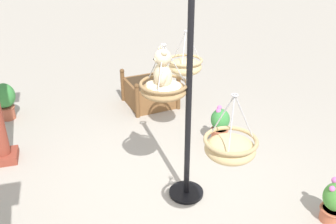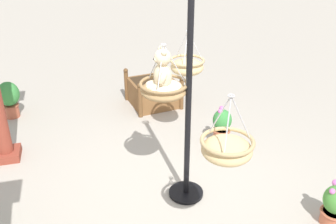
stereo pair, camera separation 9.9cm
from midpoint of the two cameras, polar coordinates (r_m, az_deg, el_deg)
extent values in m
plane|color=#A8A093|center=(5.08, 0.94, -11.29)|extent=(40.00, 40.00, 0.00)
cylinder|color=black|center=(4.30, 3.75, 0.70)|extent=(0.07, 0.07, 2.49)
cylinder|color=black|center=(4.96, 3.32, -12.09)|extent=(0.44, 0.44, 0.04)
ellipsoid|color=#A37F51|center=(4.29, 0.02, 3.31)|extent=(0.53, 0.53, 0.18)
torus|color=olive|center=(4.26, 0.02, 4.30)|extent=(0.56, 0.56, 0.04)
ellipsoid|color=silver|center=(4.28, 0.02, 3.56)|extent=(0.47, 0.47, 0.14)
cylinder|color=#B7B7BC|center=(4.26, -1.15, 7.59)|extent=(0.23, 0.14, 0.46)
cylinder|color=#B7B7BC|center=(4.06, -0.45, 6.62)|extent=(0.23, 0.14, 0.46)
cylinder|color=#B7B7BC|center=(4.20, 1.65, 7.33)|extent=(0.01, 0.26, 0.46)
torus|color=#B7B7BC|center=(4.10, 0.02, 10.19)|extent=(0.06, 0.06, 0.01)
ellipsoid|color=beige|center=(4.22, -0.11, 5.38)|extent=(0.24, 0.21, 0.29)
sphere|color=beige|center=(4.14, -0.12, 8.26)|extent=(0.24, 0.24, 0.19)
ellipsoid|color=beige|center=(4.13, -1.03, 8.00)|extent=(0.10, 0.09, 0.06)
sphere|color=black|center=(4.13, -1.39, 8.01)|extent=(0.03, 0.03, 0.03)
sphere|color=beige|center=(4.06, 0.11, 8.98)|extent=(0.07, 0.07, 0.07)
sphere|color=beige|center=(4.18, -0.34, 9.52)|extent=(0.07, 0.07, 0.07)
ellipsoid|color=beige|center=(4.08, -0.09, 5.17)|extent=(0.08, 0.14, 0.18)
ellipsoid|color=beige|center=(4.32, -0.93, 6.40)|extent=(0.08, 0.14, 0.18)
ellipsoid|color=beige|center=(4.18, -1.26, 3.58)|extent=(0.09, 0.17, 0.09)
ellipsoid|color=beige|center=(4.30, -1.67, 4.27)|extent=(0.09, 0.17, 0.09)
ellipsoid|color=tan|center=(3.31, 9.73, -5.67)|extent=(0.45, 0.45, 0.19)
torus|color=tan|center=(3.26, 9.85, -4.38)|extent=(0.47, 0.47, 0.04)
cylinder|color=#B7B7BC|center=(3.21, 8.69, -0.46)|extent=(0.19, 0.12, 0.43)
cylinder|color=#B7B7BC|center=(3.07, 9.93, -1.95)|extent=(0.19, 0.12, 0.43)
cylinder|color=#B7B7BC|center=(3.20, 11.83, -0.85)|extent=(0.01, 0.22, 0.43)
torus|color=#B7B7BC|center=(3.06, 10.47, 2.44)|extent=(0.06, 0.06, 0.01)
ellipsoid|color=tan|center=(5.37, 3.43, 6.80)|extent=(0.47, 0.47, 0.22)
torus|color=tan|center=(5.34, 3.46, 7.81)|extent=(0.50, 0.50, 0.04)
cylinder|color=#B7B7BC|center=(5.35, 2.66, 10.21)|extent=(0.20, 0.12, 0.42)
cylinder|color=#B7B7BC|center=(5.18, 3.26, 9.62)|extent=(0.20, 0.12, 0.42)
cylinder|color=#B7B7BC|center=(5.31, 4.65, 10.03)|extent=(0.01, 0.23, 0.42)
torus|color=#B7B7BC|center=(5.22, 3.59, 12.14)|extent=(0.06, 0.06, 0.01)
cube|color=brown|center=(6.07, -22.77, -5.93)|extent=(0.38, 0.38, 0.12)
cube|color=brown|center=(7.13, -1.84, 2.93)|extent=(0.90, 0.92, 0.47)
cube|color=#382819|center=(7.05, -1.86, 4.47)|extent=(0.79, 0.81, 0.06)
cylinder|color=brown|center=(6.65, -3.81, 1.49)|extent=(0.08, 0.08, 0.57)
cylinder|color=brown|center=(7.33, -5.91, 3.92)|extent=(0.08, 0.08, 0.57)
cylinder|color=brown|center=(6.93, 2.46, 2.63)|extent=(0.08, 0.08, 0.57)
cylinder|color=brown|center=(7.58, -0.11, 4.88)|extent=(0.08, 0.08, 0.57)
sphere|color=brown|center=(6.52, -3.90, 4.01)|extent=(0.09, 0.09, 0.09)
sphere|color=brown|center=(7.21, -6.03, 6.25)|extent=(0.09, 0.09, 0.09)
sphere|color=brown|center=(6.80, 2.51, 5.07)|extent=(0.09, 0.09, 0.09)
sphere|color=brown|center=(7.47, -0.11, 7.15)|extent=(0.09, 0.09, 0.09)
cylinder|color=#AD563D|center=(7.25, -22.20, 0.16)|extent=(0.25, 0.25, 0.23)
torus|color=#9C4E37|center=(7.20, -22.35, 0.91)|extent=(0.28, 0.28, 0.03)
cylinder|color=#382819|center=(7.20, -22.34, 0.88)|extent=(0.22, 0.22, 0.03)
ellipsoid|color=#38843D|center=(7.11, -22.66, 2.55)|extent=(0.37, 0.37, 0.43)
cylinder|color=#BC6042|center=(5.96, 8.50, -3.72)|extent=(0.25, 0.25, 0.26)
torus|color=#A9573B|center=(5.90, 8.58, -2.74)|extent=(0.28, 0.28, 0.03)
cylinder|color=#382819|center=(5.90, 8.58, -2.78)|extent=(0.22, 0.22, 0.03)
ellipsoid|color=#38843D|center=(5.82, 8.70, -1.21)|extent=(0.29, 0.29, 0.34)
sphere|color=#D166B7|center=(5.82, 8.60, 0.55)|extent=(0.08, 0.08, 0.08)
sphere|color=#D166B7|center=(5.72, 8.43, 0.08)|extent=(0.08, 0.08, 0.08)
cylinder|color=#BC6042|center=(4.92, 24.13, -14.34)|extent=(0.26, 0.26, 0.17)
torus|color=#A9573B|center=(4.87, 24.30, -13.67)|extent=(0.30, 0.30, 0.03)
cylinder|color=#382819|center=(4.88, 24.29, -13.71)|extent=(0.23, 0.23, 0.03)
sphere|color=#D166B7|center=(4.73, 24.60, -9.75)|extent=(0.08, 0.08, 0.08)
sphere|color=#D166B7|center=(4.62, 24.19, -10.90)|extent=(0.07, 0.07, 0.07)
camera|label=1|loc=(0.05, -89.36, 0.32)|focal=40.27mm
camera|label=2|loc=(0.05, 90.64, -0.32)|focal=40.27mm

